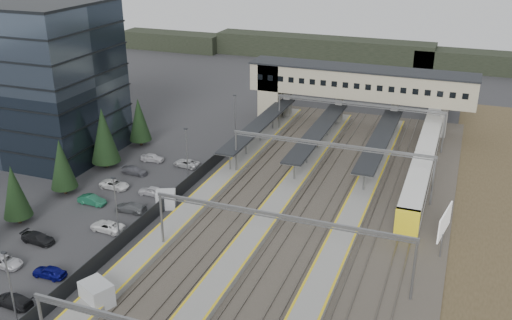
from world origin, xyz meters
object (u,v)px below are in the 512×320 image
at_px(relay_cabin_far, 166,199).
at_px(footbridge, 344,84).
at_px(office_building, 31,79).
at_px(train, 429,141).
at_px(billboard, 445,223).
at_px(relay_cabin_near, 97,295).

distance_m(relay_cabin_far, footbridge, 43.74).
xyz_separation_m(office_building, train, (60.00, 21.45, -10.14)).
height_order(relay_cabin_far, billboard, billboard).
bearing_deg(train, relay_cabin_far, -133.76).
bearing_deg(relay_cabin_near, relay_cabin_far, 100.86).
xyz_separation_m(relay_cabin_near, relay_cabin_far, (-4.04, 21.04, -0.16)).
xyz_separation_m(office_building, relay_cabin_near, (33.24, -31.76, -10.89)).
xyz_separation_m(train, billboard, (4.17, -29.89, 1.18)).
relative_size(footbridge, train, 0.67).
bearing_deg(train, office_building, -160.33).
bearing_deg(relay_cabin_near, office_building, 136.31).
bearing_deg(train, billboard, -82.06).
distance_m(office_building, relay_cabin_near, 47.24).
bearing_deg(relay_cabin_far, office_building, 159.86).
distance_m(relay_cabin_far, train, 44.53).
height_order(office_building, footbridge, office_building).
height_order(relay_cabin_near, train, train).
height_order(office_building, relay_cabin_far, office_building).
xyz_separation_m(footbridge, billboard, (20.47, -38.45, -4.69)).
distance_m(relay_cabin_near, relay_cabin_far, 21.43).
distance_m(relay_cabin_near, footbridge, 62.98).
height_order(relay_cabin_far, footbridge, footbridge).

